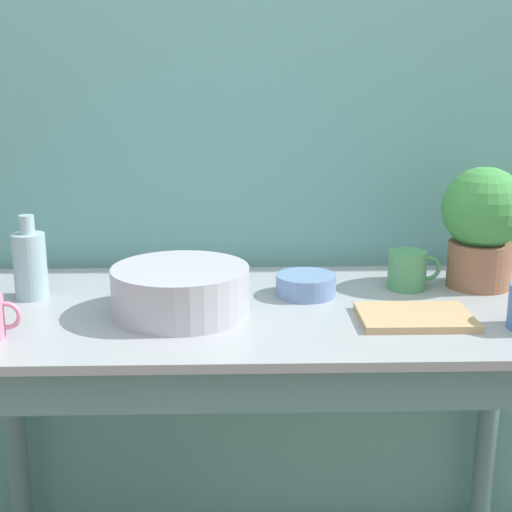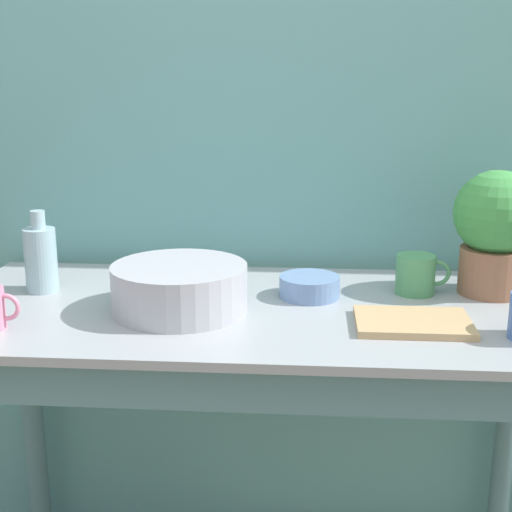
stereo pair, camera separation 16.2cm
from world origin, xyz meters
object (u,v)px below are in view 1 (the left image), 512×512
object	(u,v)px
bottle_tall	(30,264)
bowl_small_blue	(306,285)
tray_board	(415,317)
mug_green	(408,270)
potted_plant	(482,223)
bowl_wash_large	(181,290)

from	to	relation	value
bottle_tall	bowl_small_blue	distance (m)	0.66
bowl_small_blue	tray_board	world-z (taller)	bowl_small_blue
mug_green	bowl_small_blue	size ratio (longest dim) A/B	0.91
bottle_tall	bowl_small_blue	bearing A→B (deg)	0.11
mug_green	bowl_small_blue	distance (m)	0.26
potted_plant	mug_green	xyz separation A→B (m)	(-0.18, -0.02, -0.12)
mug_green	tray_board	world-z (taller)	mug_green
potted_plant	bottle_tall	distance (m)	1.11
bottle_tall	tray_board	bearing A→B (deg)	-11.90
tray_board	bottle_tall	bearing A→B (deg)	168.10
bottle_tall	tray_board	size ratio (longest dim) A/B	0.83
bowl_small_blue	tray_board	distance (m)	0.29
bowl_wash_large	bottle_tall	distance (m)	0.39
bowl_wash_large	mug_green	distance (m)	0.58
bowl_wash_large	tray_board	bearing A→B (deg)	-6.85
bottle_tall	tray_board	xyz separation A→B (m)	(0.88, -0.19, -0.08)
mug_green	bottle_tall	bearing A→B (deg)	-177.02
potted_plant	tray_board	bearing A→B (deg)	-131.55
bottle_tall	bowl_wash_large	bearing A→B (deg)	-18.67
mug_green	tray_board	bearing A→B (deg)	-99.11
bowl_wash_large	bowl_small_blue	bearing A→B (deg)	23.11
bottle_tall	mug_green	distance (m)	0.92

